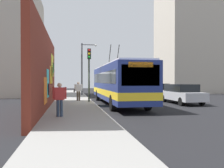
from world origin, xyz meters
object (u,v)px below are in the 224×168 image
parked_car_dark_gray (157,91)px  pedestrian_near_wall (60,97)px  traffic_light (89,66)px  parked_car_silver (181,93)px  pedestrian_midblock (78,90)px  street_lamp (84,65)px  city_bus (118,82)px

parked_car_dark_gray → pedestrian_near_wall: (-11.48, 9.37, 0.25)m
traffic_light → parked_car_silver: bearing=-100.5°
pedestrian_midblock → street_lamp: (8.17, -0.96, 2.66)m
city_bus → street_lamp: (10.45, 2.02, 2.03)m
pedestrian_midblock → pedestrian_near_wall: 8.85m
street_lamp → traffic_light: bearing=179.2°
parked_car_silver → parked_car_dark_gray: 5.23m
pedestrian_midblock → street_lamp: bearing=-6.7°
pedestrian_midblock → street_lamp: size_ratio=0.26×
pedestrian_midblock → pedestrian_near_wall: pedestrian_midblock is taller
pedestrian_midblock → pedestrian_near_wall: bearing=172.2°
parked_car_silver → traffic_light: (1.36, 7.35, 2.21)m
city_bus → parked_car_dark_gray: 7.26m
traffic_light → street_lamp: (9.34, -0.13, 0.70)m
city_bus → street_lamp: 10.84m
pedestrian_near_wall → street_lamp: bearing=-7.2°
pedestrian_midblock → traffic_light: 2.43m
parked_car_dark_gray → street_lamp: size_ratio=0.79×
parked_car_silver → pedestrian_midblock: (2.53, 8.18, 0.25)m
parked_car_dark_gray → pedestrian_near_wall: bearing=140.8°
parked_car_dark_gray → traffic_light: traffic_light is taller
parked_car_silver → traffic_light: 7.79m
city_bus → pedestrian_midblock: 3.81m
parked_car_silver → traffic_light: size_ratio=1.13×
traffic_light → pedestrian_midblock: bearing=35.3°
traffic_light → street_lamp: bearing=-0.8°
city_bus → parked_car_silver: (-0.25, -5.20, -0.89)m
parked_car_silver → parked_car_dark_gray: size_ratio=1.00×
pedestrian_midblock → traffic_light: traffic_light is taller
parked_car_dark_gray → street_lamp: 9.51m
city_bus → pedestrian_midblock: (2.28, 2.98, -0.64)m
pedestrian_midblock → pedestrian_near_wall: size_ratio=1.01×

